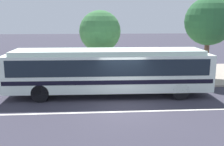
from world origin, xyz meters
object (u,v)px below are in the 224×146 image
Objects in this scene: street_tree_mid_block at (209,22)px; pedestrian_waiting_near_sign at (101,72)px; bus_stop_sign at (154,61)px; street_tree_near_stop at (100,31)px; pedestrian_walking_along_curb at (99,67)px; transit_bus at (109,69)px.

pedestrian_waiting_near_sign is at bearing -167.29° from street_tree_mid_block.
bus_stop_sign is 4.55m from street_tree_near_stop.
bus_stop_sign reaches higher than pedestrian_waiting_near_sign.
street_tree_mid_block is at bearing 23.09° from bus_stop_sign.
bus_stop_sign reaches higher than pedestrian_walking_along_curb.
pedestrian_walking_along_curb is at bearing 92.15° from pedestrian_waiting_near_sign.
pedestrian_walking_along_curb is (-0.06, 1.49, 0.00)m from pedestrian_waiting_near_sign.
street_tree_near_stop is (-3.50, 2.23, 1.86)m from bus_stop_sign.
pedestrian_waiting_near_sign is 0.33× the size of street_tree_near_stop.
bus_stop_sign is (3.59, -1.59, 0.69)m from pedestrian_walking_along_curb.
street_tree_near_stop is at bearing 95.46° from transit_bus.
transit_bus is at bearing -77.62° from pedestrian_waiting_near_sign.
pedestrian_waiting_near_sign is at bearing -90.75° from street_tree_near_stop.
street_tree_near_stop reaches higher than bus_stop_sign.
pedestrian_waiting_near_sign is at bearing 178.45° from bus_stop_sign.
transit_bus reaches higher than pedestrian_waiting_near_sign.
pedestrian_waiting_near_sign is at bearing -87.85° from pedestrian_walking_along_curb.
pedestrian_walking_along_curb is 0.64× the size of bus_stop_sign.
pedestrian_waiting_near_sign is 0.64× the size of bus_stop_sign.
bus_stop_sign is (3.12, 1.78, 0.14)m from transit_bus.
street_tree_mid_block is (8.03, 0.31, 3.24)m from pedestrian_walking_along_curb.
street_tree_near_stop reaches higher than pedestrian_walking_along_curb.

